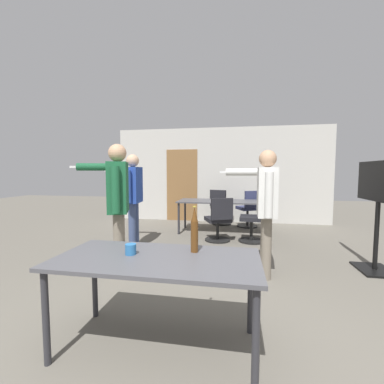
% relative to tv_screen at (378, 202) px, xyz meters
% --- Properties ---
extents(back_wall, '(5.95, 0.12, 2.64)m').
position_rel_tv_screen_xyz_m(back_wall, '(-2.46, 3.33, 0.32)').
color(back_wall, beige).
rests_on(back_wall, ground_plane).
extents(conference_table_near, '(1.60, 0.77, 0.74)m').
position_rel_tv_screen_xyz_m(conference_table_near, '(-2.56, -2.07, -0.32)').
color(conference_table_near, '#4C4C51').
rests_on(conference_table_near, ground_plane).
extents(conference_table_far, '(2.02, 0.83, 0.74)m').
position_rel_tv_screen_xyz_m(conference_table_far, '(-2.30, 1.98, -0.31)').
color(conference_table_far, '#4C4C51').
rests_on(conference_table_far, ground_plane).
extents(tv_screen, '(0.44, 1.18, 1.57)m').
position_rel_tv_screen_xyz_m(tv_screen, '(0.00, 0.00, 0.00)').
color(tv_screen, black).
rests_on(tv_screen, ground_plane).
extents(person_right_polo, '(0.83, 0.65, 1.73)m').
position_rel_tv_screen_xyz_m(person_right_polo, '(-3.87, 0.53, 0.06)').
color(person_right_polo, '#3D4C75').
rests_on(person_right_polo, ground_plane).
extents(person_far_watching, '(0.92, 0.61, 1.78)m').
position_rel_tv_screen_xyz_m(person_far_watching, '(-3.54, -0.75, 0.09)').
color(person_far_watching, slate).
rests_on(person_far_watching, ground_plane).
extents(person_left_plaid, '(0.77, 0.64, 1.70)m').
position_rel_tv_screen_xyz_m(person_left_plaid, '(-1.57, -0.46, 0.04)').
color(person_left_plaid, slate).
rests_on(person_left_plaid, ground_plane).
extents(office_chair_near_pushed, '(0.60, 0.64, 0.94)m').
position_rel_tv_screen_xyz_m(office_chair_near_pushed, '(-2.38, 2.85, -0.54)').
color(office_chair_near_pushed, black).
rests_on(office_chair_near_pushed, ground_plane).
extents(office_chair_far_right, '(0.61, 0.65, 0.90)m').
position_rel_tv_screen_xyz_m(office_chair_far_right, '(-2.31, 1.17, -0.57)').
color(office_chair_far_right, black).
rests_on(office_chair_far_right, ground_plane).
extents(office_chair_far_left, '(0.64, 0.67, 0.94)m').
position_rel_tv_screen_xyz_m(office_chair_far_left, '(-1.65, 2.66, -0.54)').
color(office_chair_far_left, black).
rests_on(office_chair_far_left, ground_plane).
extents(office_chair_side_rolled, '(0.56, 0.52, 0.94)m').
position_rel_tv_screen_xyz_m(office_chair_side_rolled, '(-1.58, 1.28, -0.55)').
color(office_chair_side_rolled, black).
rests_on(office_chair_side_rolled, ground_plane).
extents(beer_bottle, '(0.06, 0.06, 0.39)m').
position_rel_tv_screen_xyz_m(beer_bottle, '(-2.29, -1.89, -0.06)').
color(beer_bottle, '#563314').
rests_on(beer_bottle, conference_table_near).
extents(drink_cup, '(0.09, 0.09, 0.09)m').
position_rel_tv_screen_xyz_m(drink_cup, '(-2.79, -2.04, -0.20)').
color(drink_cup, '#2866A3').
rests_on(drink_cup, conference_table_near).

